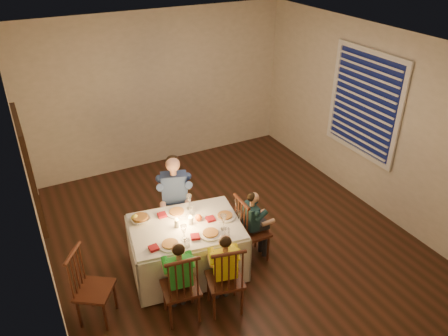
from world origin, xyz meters
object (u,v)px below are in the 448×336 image
chair_near_right (225,307)px  adult (177,236)px  child_teal (251,257)px  child_green (182,315)px  chair_end (251,257)px  chair_near_left (182,315)px  dining_table (186,239)px  chair_adult (177,236)px  serving_bowl (140,219)px  chair_extra (100,317)px  child_yellow (225,307)px

chair_near_right → adult: 1.42m
child_teal → child_green: bearing=113.6°
chair_end → child_teal: (0.00, 0.00, 0.00)m
chair_near_left → chair_end: 1.25m
child_teal → adult: bearing=40.5°
chair_end → child_teal: 0.00m
dining_table → chair_adult: (0.14, 0.67, -0.48)m
chair_adult → serving_bowl: bearing=-130.0°
chair_extra → dining_table: bearing=-43.1°
chair_near_left → dining_table: bearing=-110.0°
dining_table → chair_extra: 1.27m
chair_near_left → child_yellow: child_yellow is taller
chair_near_right → child_green: child_green is taller
child_yellow → child_teal: bearing=-126.6°
chair_extra → serving_bowl: (0.71, 0.57, 0.70)m
chair_extra → child_teal: (1.97, 0.08, 0.00)m
chair_adult → child_green: child_green is taller
chair_adult → chair_end: size_ratio=1.00×
chair_near_left → chair_extra: (-0.81, 0.39, 0.00)m
child_teal → chair_adult: bearing=40.5°
chair_near_right → child_yellow: (0.00, 0.00, 0.00)m
chair_near_left → child_teal: child_teal is taller
dining_table → chair_end: bearing=-2.4°
adult → serving_bowl: serving_bowl is taller
adult → child_green: adult is taller
child_green → child_yellow: size_ratio=1.00×
chair_adult → chair_near_left: size_ratio=1.00×
chair_adult → chair_near_right: (-0.01, -1.42, 0.00)m
chair_adult → child_teal: child_teal is taller
child_green → child_teal: 1.25m
chair_near_right → adult: size_ratio=0.75×
chair_near_left → chair_extra: 0.90m
chair_end → child_teal: bearing=0.0°
serving_bowl → chair_end: bearing=-21.1°
chair_near_left → child_teal: 1.25m
dining_table → chair_near_left: 0.87m
chair_near_right → child_green: (-0.47, 0.11, 0.00)m
child_teal → chair_near_right: bearing=131.5°
chair_extra → child_yellow: 1.37m
adult → child_teal: (0.68, -0.84, 0.00)m
dining_table → child_teal: bearing=-2.4°
child_teal → chair_end: bearing=0.0°
child_teal → serving_bowl: size_ratio=4.25×
chair_extra → child_green: size_ratio=0.90×
dining_table → serving_bowl: (-0.44, 0.32, 0.22)m
child_yellow → chair_near_left: bearing=-0.0°
chair_near_left → chair_near_right: 0.48m
dining_table → serving_bowl: 0.58m
chair_end → child_green: bearing=113.6°
child_teal → chair_extra: bearing=93.7°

